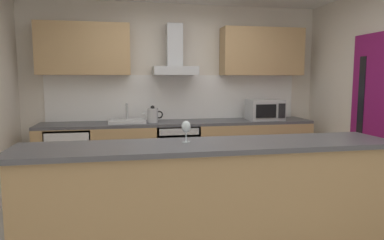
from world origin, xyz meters
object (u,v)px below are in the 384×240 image
sink (127,121)px  wine_glass (186,127)px  kettle (153,115)px  range_hood (175,59)px  microwave (265,110)px  refrigerator (71,159)px  oven (176,152)px

sink → wine_glass: size_ratio=2.81×
kettle → range_hood: range_hood is taller
microwave → wine_glass: microwave is taller
sink → refrigerator: bearing=-179.0°
microwave → range_hood: bearing=173.2°
range_hood → oven: bearing=-90.0°
kettle → range_hood: 0.87m
range_hood → wine_glass: size_ratio=4.05×
oven → wine_glass: (-0.23, -2.09, 0.65)m
wine_glass → refrigerator: bearing=120.3°
oven → microwave: size_ratio=1.60×
range_hood → kettle: bearing=-153.9°
sink → range_hood: range_hood is taller
microwave → range_hood: 1.52m
refrigerator → range_hood: (1.45, 0.13, 1.36)m
refrigerator → sink: size_ratio=1.70×
refrigerator → kettle: (1.11, -0.03, 0.58)m
microwave → kettle: bearing=-179.8°
oven → sink: bearing=179.1°
sink → wine_glass: wine_glass is taller
kettle → wine_glass: size_ratio=1.62×
oven → refrigerator: size_ratio=0.94×
sink → range_hood: (0.68, 0.12, 0.86)m
microwave → wine_glass: (-1.55, -2.07, 0.06)m
microwave → sink: bearing=178.9°
refrigerator → sink: sink is taller
microwave → range_hood: range_hood is taller
microwave → refrigerator: bearing=179.5°
range_hood → microwave: bearing=-6.8°
oven → microwave: bearing=-1.2°
microwave → kettle: 1.66m
refrigerator → wine_glass: (1.22, -2.09, 0.69)m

